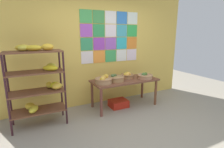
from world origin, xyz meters
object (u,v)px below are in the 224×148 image
at_px(banana_shelf_unit, 39,79).
at_px(fruit_basket_centre, 145,76).
at_px(produce_crate_under_table, 118,103).
at_px(fruit_basket_back_right, 127,75).
at_px(display_table, 125,83).
at_px(fruit_basket_back_left, 104,80).
at_px(fruit_basket_right, 116,78).

height_order(banana_shelf_unit, fruit_basket_centre, banana_shelf_unit).
distance_m(banana_shelf_unit, produce_crate_under_table, 1.90).
distance_m(fruit_basket_back_right, produce_crate_under_table, 0.71).
distance_m(display_table, produce_crate_under_table, 0.52).
bearing_deg(banana_shelf_unit, display_table, 1.21).
distance_m(banana_shelf_unit, fruit_basket_back_right, 1.99).
xyz_separation_m(fruit_basket_back_left, fruit_basket_centre, (1.08, -0.03, -0.02)).
bearing_deg(fruit_basket_centre, fruit_basket_back_right, 150.31).
xyz_separation_m(banana_shelf_unit, fruit_basket_centre, (2.35, -0.09, -0.18)).
bearing_deg(fruit_basket_centre, display_table, 164.56).
distance_m(display_table, fruit_basket_right, 0.30).
relative_size(fruit_basket_back_left, fruit_basket_centre, 1.01).
distance_m(fruit_basket_back_left, produce_crate_under_table, 0.79).
xyz_separation_m(fruit_basket_back_left, fruit_basket_right, (0.33, 0.05, -0.01)).
distance_m(fruit_basket_right, fruit_basket_centre, 0.75).
bearing_deg(fruit_basket_back_right, display_table, -147.38).
xyz_separation_m(display_table, fruit_basket_centre, (0.49, -0.13, 0.14)).
bearing_deg(fruit_basket_back_left, fruit_basket_centre, -1.67).
distance_m(display_table, fruit_basket_centre, 0.52).
height_order(fruit_basket_back_left, fruit_basket_centre, fruit_basket_back_left).
bearing_deg(fruit_basket_back_left, produce_crate_under_table, 14.42).
xyz_separation_m(fruit_basket_back_right, fruit_basket_centre, (0.37, -0.21, -0.01)).
bearing_deg(fruit_basket_back_right, fruit_basket_back_left, -165.85).
height_order(fruit_basket_back_right, fruit_basket_right, fruit_basket_right).
height_order(fruit_basket_back_right, produce_crate_under_table, fruit_basket_back_right).
bearing_deg(fruit_basket_back_right, fruit_basket_centre, -29.69).
distance_m(fruit_basket_centre, produce_crate_under_table, 0.92).
bearing_deg(display_table, produce_crate_under_table, 176.90).
relative_size(fruit_basket_right, produce_crate_under_table, 0.88).
bearing_deg(fruit_basket_right, fruit_basket_back_left, -171.44).
bearing_deg(display_table, fruit_basket_right, -168.39).
height_order(display_table, fruit_basket_right, fruit_basket_right).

